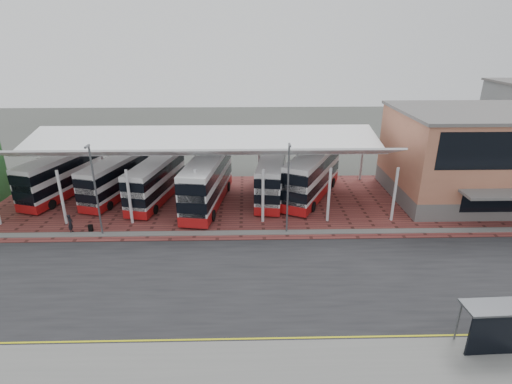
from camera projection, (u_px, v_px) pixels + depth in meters
ground at (267, 273)px, 29.10m from camera, size 140.00×140.00×0.00m
road at (268, 281)px, 28.17m from camera, size 120.00×14.00×0.02m
forecourt at (280, 202)px, 41.20m from camera, size 72.00×16.00×0.06m
sidewalk at (276, 369)px, 20.72m from camera, size 120.00×4.00×0.14m
north_kerb at (264, 233)px, 34.83m from camera, size 120.00×0.80×0.14m
yellow_line_near at (274, 342)px, 22.59m from camera, size 120.00×0.12×0.01m
yellow_line_far at (273, 338)px, 22.87m from camera, size 120.00×0.12×0.01m
canopy at (201, 146)px, 39.74m from camera, size 37.00×11.63×7.07m
terminal at (485, 155)px, 40.81m from camera, size 18.40×14.40×9.25m
lamp_west at (95, 188)px, 32.98m from camera, size 0.16×0.90×8.07m
lamp_east at (288, 186)px, 33.35m from camera, size 0.16×0.90×8.07m
bus_0 at (62, 176)px, 42.11m from camera, size 5.47×11.12×4.47m
bus_1 at (116, 179)px, 41.72m from camera, size 4.99×10.26×4.13m
bus_2 at (156, 181)px, 40.88m from camera, size 4.47×10.59×4.25m
bus_3 at (207, 182)px, 39.81m from camera, size 4.42×12.10×4.87m
bus_4 at (272, 178)px, 41.65m from camera, size 3.97×10.86×4.38m
bus_5 at (312, 175)px, 41.71m from camera, size 7.55×11.58×4.78m
pedestrian at (70, 224)px, 34.60m from camera, size 0.48×0.67×1.72m
suitcase at (91, 228)px, 35.05m from camera, size 0.35×0.25×0.61m
bus_shelter at (499, 325)px, 21.33m from camera, size 3.38×1.64×2.66m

